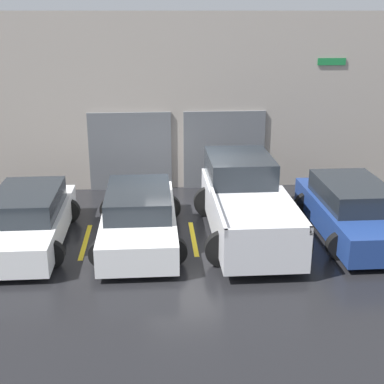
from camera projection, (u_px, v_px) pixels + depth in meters
name	position (u px, v px, depth m)	size (l,w,h in m)	color
ground_plane	(190.00, 220.00, 15.00)	(28.00, 28.00, 0.00)	black
shophouse_building	(183.00, 103.00, 17.22)	(17.07, 0.68, 5.59)	#9E9389
pickup_truck	(245.00, 202.00, 13.93)	(2.50, 5.16, 1.82)	silver
sedan_white	(28.00, 220.00, 13.35)	(2.19, 4.48, 1.36)	white
sedan_side	(139.00, 217.00, 13.55)	(2.26, 4.67, 1.34)	white
van_right	(352.00, 210.00, 13.93)	(2.24, 4.64, 1.39)	navy
parking_stripe_left	(85.00, 241.00, 13.62)	(0.12, 2.20, 0.01)	gold
parking_stripe_centre	(193.00, 238.00, 13.82)	(0.12, 2.20, 0.01)	gold
parking_stripe_right	(298.00, 235.00, 14.01)	(0.12, 2.20, 0.01)	gold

